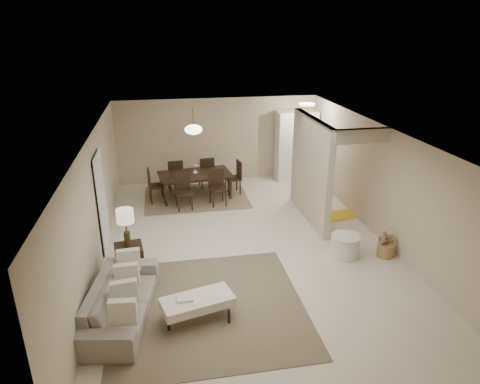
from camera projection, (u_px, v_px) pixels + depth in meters
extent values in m
plane|color=beige|center=(247.00, 247.00, 9.21)|extent=(9.00, 9.00, 0.00)
plane|color=white|center=(247.00, 134.00, 8.30)|extent=(9.00, 9.00, 0.00)
plane|color=#C0AD92|center=(218.00, 140.00, 12.88)|extent=(6.00, 0.00, 6.00)
plane|color=#C0AD92|center=(95.00, 204.00, 8.25)|extent=(0.00, 9.00, 9.00)
plane|color=#C0AD92|center=(382.00, 184.00, 9.26)|extent=(0.00, 9.00, 9.00)
cube|color=#C0AD92|center=(311.00, 170.00, 10.20)|extent=(0.15, 2.50, 2.50)
cube|color=black|center=(101.00, 203.00, 8.89)|extent=(0.04, 0.90, 2.04)
cube|color=white|center=(296.00, 146.00, 13.03)|extent=(1.20, 0.55, 2.10)
cylinder|color=white|center=(307.00, 104.00, 11.64)|extent=(0.44, 0.44, 0.05)
cube|color=brown|center=(208.00, 306.00, 7.26)|extent=(3.20, 3.20, 0.01)
imported|color=gray|center=(121.00, 300.00, 6.91)|extent=(2.32, 1.22, 0.64)
cube|color=beige|center=(198.00, 302.00, 6.84)|extent=(1.24, 0.79, 0.15)
cylinder|color=black|center=(169.00, 324.00, 6.66)|extent=(0.05, 0.05, 0.26)
cylinder|color=black|center=(229.00, 317.00, 6.82)|extent=(0.05, 0.05, 0.26)
cylinder|color=black|center=(168.00, 309.00, 7.01)|extent=(0.05, 0.05, 0.26)
cylinder|color=black|center=(225.00, 302.00, 7.17)|extent=(0.05, 0.05, 0.26)
cube|color=black|center=(130.00, 259.00, 8.18)|extent=(0.58, 0.58, 0.57)
cylinder|color=#44341D|center=(127.00, 239.00, 8.02)|extent=(0.12, 0.12, 0.30)
cylinder|color=#44341D|center=(126.00, 226.00, 7.92)|extent=(0.03, 0.03, 0.26)
cylinder|color=#F1E5BF|center=(125.00, 216.00, 7.85)|extent=(0.32, 0.32, 0.26)
cylinder|color=beige|center=(345.00, 246.00, 8.77)|extent=(0.60, 0.60, 0.47)
cylinder|color=olive|center=(385.00, 250.00, 8.81)|extent=(0.40, 0.40, 0.29)
cube|color=brown|center=(196.00, 197.00, 11.89)|extent=(2.80, 2.10, 0.01)
imported|color=black|center=(196.00, 186.00, 11.77)|extent=(2.06, 1.30, 0.68)
imported|color=white|center=(195.00, 172.00, 11.62)|extent=(0.15, 0.15, 0.13)
cube|color=gold|center=(338.00, 216.00, 10.74)|extent=(1.03, 0.73, 0.01)
cylinder|color=#44341D|center=(193.00, 117.00, 11.08)|extent=(0.02, 0.02, 0.50)
ellipsoid|color=#FFEAC6|center=(193.00, 130.00, 11.20)|extent=(0.46, 0.46, 0.25)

